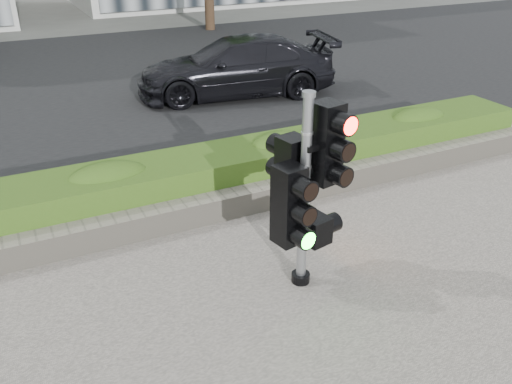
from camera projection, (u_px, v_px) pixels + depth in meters
ground at (274, 296)px, 6.05m from camera, size 120.00×120.00×0.00m
road at (93, 81)px, 14.04m from camera, size 60.00×13.00×0.02m
curb at (181, 182)px, 8.54m from camera, size 60.00×0.25×0.12m
stone_wall at (210, 208)px, 7.48m from camera, size 12.00×0.32×0.34m
hedge at (193, 179)px, 7.92m from camera, size 12.00×1.00×0.68m
traffic_signal at (305, 183)px, 5.73m from camera, size 0.81×0.66×2.25m
car_dark at (236, 67)px, 12.66m from camera, size 4.89×2.74×1.34m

